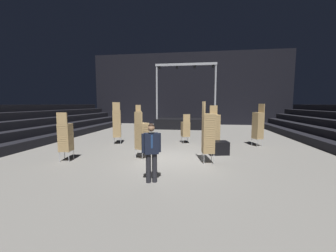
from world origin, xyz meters
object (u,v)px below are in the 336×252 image
chair_stack_rear_centre (117,123)px  chair_stack_mid_centre (258,125)px  chair_stack_front_right (215,127)px  chair_stack_rear_left (142,135)px  chair_stack_front_left (208,133)px  equipment_road_case (218,148)px  chair_stack_mid_left (65,137)px  chair_stack_rear_right (139,119)px  stage_riser (186,122)px  man_with_tie (151,149)px  chair_stack_mid_right (186,129)px

chair_stack_rear_centre → chair_stack_mid_centre: bearing=-14.7°
chair_stack_front_right → chair_stack_rear_left: bearing=18.9°
chair_stack_front_left → equipment_road_case: (0.53, 1.48, -0.90)m
chair_stack_mid_left → chair_stack_rear_right: 8.07m
stage_riser → man_with_tie: stage_riser is taller
chair_stack_mid_right → equipment_road_case: bearing=-77.6°
chair_stack_rear_right → chair_stack_rear_centre: bearing=65.3°
chair_stack_mid_centre → chair_stack_rear_right: 8.71m
chair_stack_mid_left → chair_stack_front_left: bearing=-0.9°
chair_stack_mid_left → stage_riser: bearing=65.0°
man_with_tie → chair_stack_rear_left: chair_stack_rear_left is taller
chair_stack_mid_centre → chair_stack_rear_left: (-5.57, -3.41, -0.17)m
chair_stack_rear_left → chair_stack_mid_left: bearing=-136.7°
man_with_tie → chair_stack_rear_right: size_ratio=0.78×
chair_stack_front_left → chair_stack_mid_left: (-5.65, -0.52, -0.21)m
stage_riser → chair_stack_rear_right: size_ratio=2.62×
chair_stack_mid_right → chair_stack_front_left: bearing=-95.6°
man_with_tie → chair_stack_mid_centre: bearing=-148.3°
chair_stack_front_right → chair_stack_mid_right: 2.02m
equipment_road_case → chair_stack_mid_left: bearing=-162.1°
chair_stack_rear_left → chair_stack_rear_right: (-2.27, 7.23, 0.13)m
chair_stack_rear_right → chair_stack_mid_centre: bearing=129.3°
man_with_tie → chair_stack_rear_right: (-3.27, 9.79, 0.12)m
chair_stack_front_right → chair_stack_rear_centre: (-5.44, 0.51, 0.08)m
chair_stack_front_left → chair_stack_mid_left: chair_stack_front_left is taller
chair_stack_rear_right → equipment_road_case: size_ratio=2.47×
chair_stack_front_right → chair_stack_rear_left: (-3.17, -2.36, -0.13)m
man_with_tie → chair_stack_mid_left: chair_stack_mid_left is taller
chair_stack_rear_left → chair_stack_mid_right: bearing=93.8°
stage_riser → chair_stack_rear_centre: bearing=-112.4°
man_with_tie → chair_stack_rear_centre: chair_stack_rear_centre is taller
chair_stack_mid_left → chair_stack_rear_left: same height
chair_stack_mid_right → equipment_road_case: chair_stack_mid_right is taller
chair_stack_mid_left → chair_stack_rear_centre: size_ratio=0.82×
stage_riser → chair_stack_mid_right: 7.67m
chair_stack_mid_left → chair_stack_rear_left: size_ratio=1.00×
chair_stack_mid_left → chair_stack_mid_right: chair_stack_mid_left is taller
man_with_tie → chair_stack_mid_right: (0.61, 6.19, -0.13)m
chair_stack_front_right → chair_stack_mid_right: chair_stack_front_right is taller
chair_stack_front_right → man_with_tie: bearing=48.4°
stage_riser → chair_stack_mid_right: bearing=-86.9°
equipment_road_case → stage_riser: bearing=101.5°
chair_stack_front_left → chair_stack_rear_centre: bearing=-131.9°
chair_stack_front_left → chair_stack_rear_left: 2.75m
equipment_road_case → man_with_tie: bearing=-121.0°
man_with_tie → chair_stack_rear_left: size_ratio=0.89×
stage_riser → chair_stack_mid_centre: 9.02m
chair_stack_mid_right → chair_stack_rear_centre: size_ratio=0.72×
equipment_road_case → chair_stack_mid_centre: bearing=43.9°
man_with_tie → chair_stack_rear_left: 2.75m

